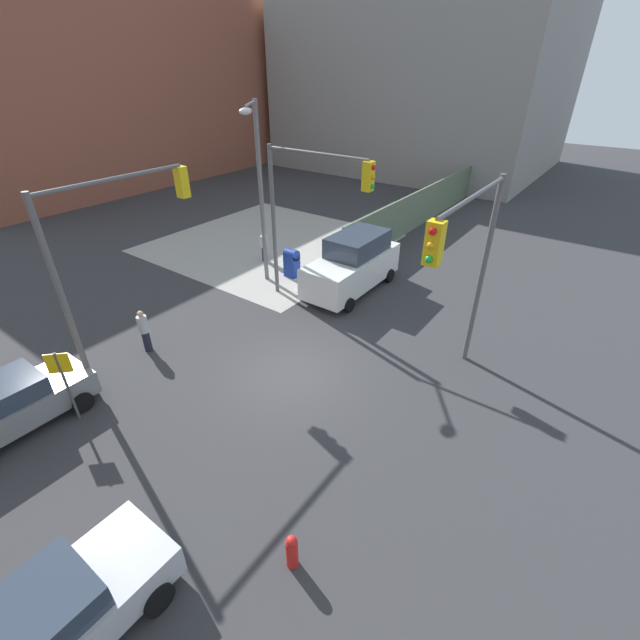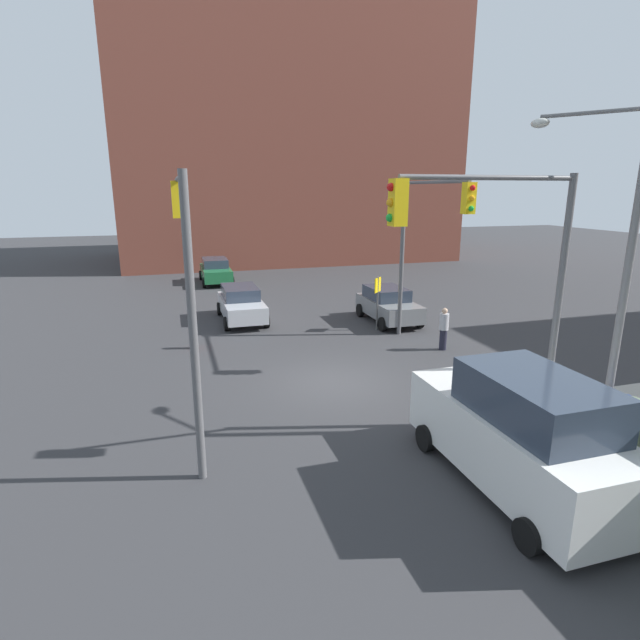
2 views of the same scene
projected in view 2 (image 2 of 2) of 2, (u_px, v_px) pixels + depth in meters
The scene contains 14 objects.
ground_plane at pixel (333, 382), 16.38m from camera, with size 120.00×120.00×0.00m, color #333335.
building_brick_west at pixel (283, 142), 44.98m from camera, with size 16.00×28.00×20.61m.
traffic_signal_nw_corner at pixel (425, 231), 18.88m from camera, with size 5.01×0.36×6.50m.
traffic_signal_se_corner at pixel (185, 257), 11.55m from camera, with size 5.04×0.36×6.50m.
traffic_signal_ne_corner at pixel (500, 256), 11.78m from camera, with size 0.36×4.91×6.50m.
street_lamp_corner at pixel (613, 249), 12.21m from camera, with size 2.33×1.68×8.00m.
warning_sign_two_way at pixel (378, 294), 22.03m from camera, with size 0.48×0.48×2.40m.
mailbox_blue at pixel (615, 422), 11.84m from camera, with size 0.56×0.64×1.43m.
fire_hydrant at pixel (193, 337), 19.71m from camera, with size 0.26×0.26×0.94m.
sedan_silver at pixel (241, 303), 23.83m from camera, with size 4.45×2.02×1.62m.
sedan_green at pixel (216, 270), 33.52m from camera, with size 4.44×2.02×1.62m.
hatchback_gray at pixel (388, 304), 23.63m from camera, with size 4.07×2.02×1.62m.
van_white_delivery at pixel (520, 432), 10.27m from camera, with size 5.40×2.32×2.62m.
pedestrian_crossing at pixel (444, 328), 19.46m from camera, with size 0.36×0.36×1.68m.
Camera 2 is at (14.55, -4.84, 6.12)m, focal length 28.00 mm.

